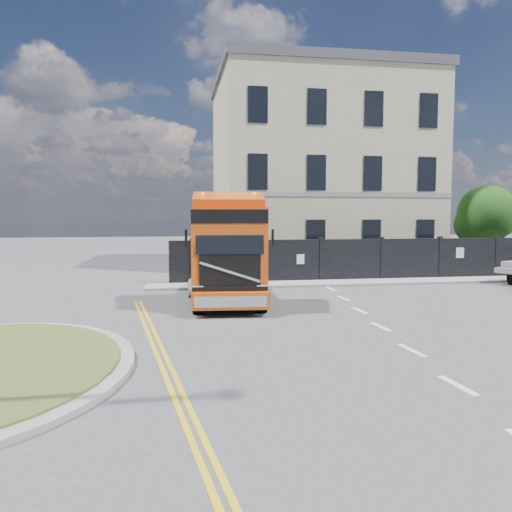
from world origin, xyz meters
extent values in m
plane|color=#424244|center=(0.00, 0.00, 0.00)|extent=(120.00, 120.00, 0.00)
cube|color=black|center=(6.00, 9.00, 1.00)|extent=(18.00, 0.25, 2.00)
cube|color=#BFB898|center=(6.00, 16.50, 5.50)|extent=(12.00, 10.00, 11.00)
cube|color=#45454A|center=(6.00, 16.50, 11.25)|extent=(12.30, 10.30, 0.50)
cube|color=#BFB898|center=(3.00, 16.50, 12.00)|extent=(0.80, 0.80, 1.60)
cube|color=#BFB898|center=(9.00, 16.50, 12.00)|extent=(0.80, 0.80, 1.60)
cylinder|color=#382619|center=(14.50, 12.00, 1.20)|extent=(0.24, 0.24, 2.40)
sphere|color=black|center=(14.50, 12.00, 3.20)|extent=(3.20, 3.20, 3.20)
sphere|color=black|center=(14.00, 12.40, 2.60)|extent=(2.20, 2.20, 2.20)
cube|color=gray|center=(6.00, 8.10, 0.06)|extent=(20.00, 1.60, 0.12)
cube|color=black|center=(-0.81, 4.71, 0.71)|extent=(2.82, 6.17, 0.43)
cube|color=#CC480E|center=(-0.95, 3.05, 2.05)|extent=(2.57, 2.66, 2.66)
cube|color=#CC480E|center=(-0.87, 4.05, 3.14)|extent=(2.44, 1.05, 1.33)
cube|color=black|center=(-1.05, 1.84, 2.43)|extent=(2.09, 0.23, 1.00)
cube|color=#CC480E|center=(-1.08, 1.54, 0.52)|extent=(2.40, 0.53, 0.52)
cylinder|color=black|center=(-2.04, 2.38, 0.49)|extent=(0.38, 1.01, 0.99)
cylinder|color=gray|center=(-2.04, 2.38, 0.49)|extent=(0.39, 0.57, 0.54)
cylinder|color=black|center=(0.01, 2.21, 0.49)|extent=(0.38, 1.01, 0.99)
cylinder|color=gray|center=(0.01, 2.21, 0.49)|extent=(0.39, 0.57, 0.54)
cylinder|color=black|center=(-1.76, 5.74, 0.49)|extent=(0.38, 1.01, 0.99)
cylinder|color=gray|center=(-1.76, 5.74, 0.49)|extent=(0.39, 0.57, 0.54)
cylinder|color=black|center=(0.29, 5.58, 0.49)|extent=(0.38, 1.01, 0.99)
cylinder|color=gray|center=(0.29, 5.58, 0.49)|extent=(0.39, 0.57, 0.54)
cylinder|color=black|center=(-1.67, 6.88, 0.49)|extent=(0.38, 1.01, 0.99)
cylinder|color=gray|center=(-1.67, 6.88, 0.49)|extent=(0.39, 0.57, 0.54)
cylinder|color=black|center=(0.38, 6.71, 0.49)|extent=(0.38, 1.01, 0.99)
cylinder|color=gray|center=(0.38, 6.71, 0.49)|extent=(0.39, 0.57, 0.54)
camera|label=1|loc=(-2.74, -13.42, 3.13)|focal=35.00mm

